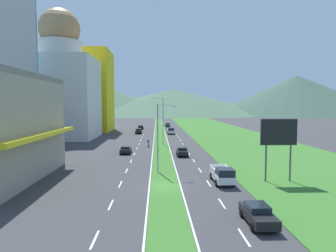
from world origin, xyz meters
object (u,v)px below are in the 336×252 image
car_1 (168,125)px  car_4 (139,131)px  billboard_roadside (279,135)px  street_lamp_mid (162,118)px  car_0 (182,152)px  car_2 (141,127)px  car_3 (258,214)px  car_5 (126,150)px  motorcycle_rider (148,143)px  pickup_truck_1 (171,131)px  street_lamp_near (160,133)px  pickup_truck_0 (223,175)px

car_1 → car_4: 30.26m
billboard_roadside → street_lamp_mid: bearing=111.6°
billboard_roadside → car_0: 21.33m
street_lamp_mid → car_2: 43.54m
street_lamp_mid → car_3: size_ratio=2.42×
car_3 → car_5: (-13.61, 33.39, -0.05)m
car_0 → car_1: bearing=-179.9°
street_lamp_mid → billboard_roadside: size_ratio=1.44×
billboard_roadside → car_3: size_ratio=1.68×
car_5 → motorcycle_rider: motorcycle_rider is taller
billboard_roadside → motorcycle_rider: 34.40m
street_lamp_mid → car_4: size_ratio=2.26×
pickup_truck_1 → billboard_roadside: bearing=9.8°
billboard_roadside → car_0: size_ratio=1.77×
car_1 → car_2: car_2 is taller
street_lamp_near → car_5: street_lamp_near is taller
street_lamp_mid → pickup_truck_1: size_ratio=1.99×
pickup_truck_0 → motorcycle_rider: bearing=-162.6°
car_4 → car_5: 38.46m
street_lamp_near → car_5: size_ratio=2.29×
street_lamp_near → car_5: 17.56m
car_0 → car_2: 58.69m
car_4 → street_lamp_near: bearing=-173.4°
billboard_roadside → car_2: size_ratio=1.76×
car_0 → car_4: car_4 is taller
car_3 → pickup_truck_1: bearing=-177.2°
car_0 → pickup_truck_1: bearing=-179.7°
pickup_truck_1 → street_lamp_mid: bearing=-7.5°
car_0 → car_1: 69.82m
car_4 → pickup_truck_1: pickup_truck_1 is taller
street_lamp_near → street_lamp_mid: street_lamp_mid is taller
car_3 → pickup_truck_1: 70.24m
street_lamp_mid → car_1: size_ratio=2.41×
car_3 → car_4: (-13.59, 71.85, 0.05)m
street_lamp_mid → pickup_truck_1: street_lamp_mid is taller
car_0 → car_1: (-0.12, 69.82, 0.01)m
car_4 → pickup_truck_1: 10.30m
car_2 → motorcycle_rider: size_ratio=2.12×
billboard_roadside → motorcycle_rider: (-16.21, 29.96, -4.78)m
car_1 → car_5: (-10.23, -66.95, -0.07)m
street_lamp_mid → billboard_roadside: street_lamp_mid is taller
car_0 → motorcycle_rider: (-6.39, 11.63, -0.03)m
car_1 → street_lamp_mid: bearing=-3.5°
pickup_truck_1 → motorcycle_rider: 28.69m
car_4 → motorcycle_rider: 29.97m
car_2 → car_0: bearing=-169.6°
billboard_roadside → pickup_truck_0: billboard_roadside is taller
car_3 → pickup_truck_0: size_ratio=0.82×
car_5 → car_0: bearing=-105.5°
street_lamp_mid → pickup_truck_1: 25.26m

